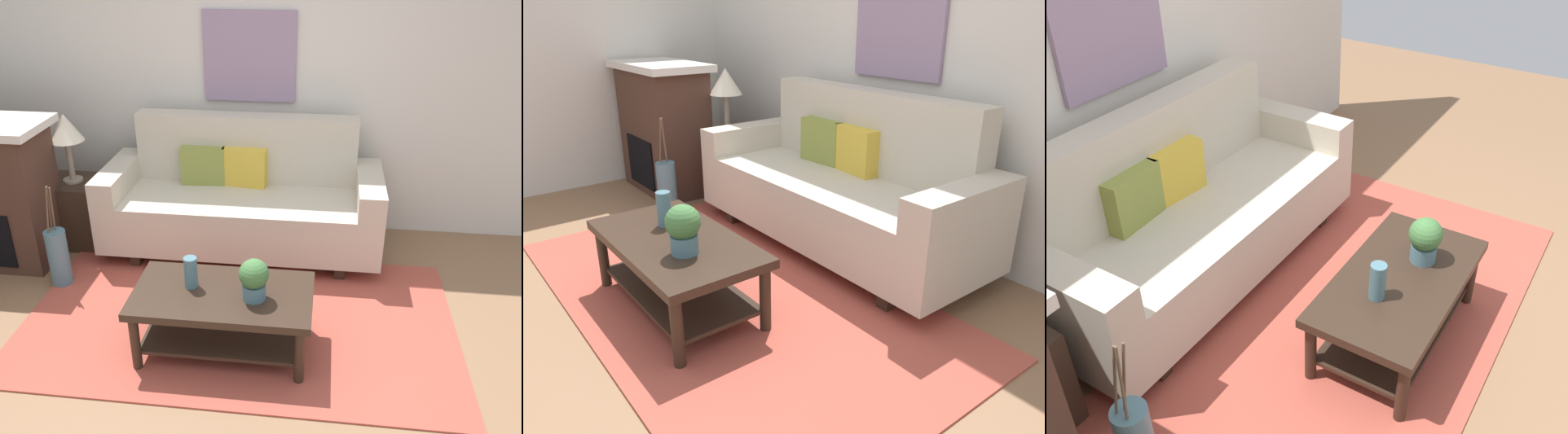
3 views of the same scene
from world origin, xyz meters
TOP-DOWN VIEW (x-y plane):
  - ground_plane at (0.00, 0.00)m, footprint 9.18×9.18m
  - wall_back at (0.00, 2.04)m, footprint 5.18×0.10m
  - area_rug at (0.00, 0.50)m, footprint 2.92×1.68m
  - couch at (-0.12, 1.51)m, footprint 2.22×0.84m
  - throw_pillow_olive at (-0.47, 1.63)m, footprint 0.37×0.15m
  - throw_pillow_mustard at (-0.12, 1.63)m, footprint 0.37×0.16m
  - coffee_table at (-0.05, 0.20)m, footprint 1.10×0.60m
  - tabletop_vase at (-0.25, 0.24)m, footprint 0.08×0.08m
  - potted_plant_tabletop at (0.15, 0.16)m, footprint 0.18×0.18m
  - side_table at (-1.53, 1.45)m, footprint 0.44×0.44m
  - table_lamp at (-1.53, 1.45)m, footprint 0.28×0.28m
  - floor_vase at (-1.40, 0.78)m, footprint 0.15×0.15m
  - floor_vase_branch_a at (-1.38, 0.78)m, footprint 0.05×0.05m
  - floor_vase_branch_b at (-1.41, 0.80)m, footprint 0.05×0.05m
  - floor_vase_branch_c at (-1.41, 0.76)m, footprint 0.05×0.03m
  - framed_painting at (-0.12, 1.97)m, footprint 0.75×0.03m

SIDE VIEW (x-z plane):
  - ground_plane at x=0.00m, z-range 0.00..0.00m
  - area_rug at x=0.00m, z-range 0.00..0.01m
  - floor_vase at x=-1.40m, z-range 0.00..0.45m
  - side_table at x=-1.53m, z-range 0.00..0.56m
  - coffee_table at x=-0.05m, z-range 0.10..0.53m
  - couch at x=-0.12m, z-range -0.11..0.97m
  - tabletop_vase at x=-0.25m, z-range 0.43..0.63m
  - potted_plant_tabletop at x=0.15m, z-range 0.44..0.70m
  - floor_vase_branch_a at x=-1.38m, z-range 0.45..0.81m
  - floor_vase_branch_b at x=-1.41m, z-range 0.45..0.81m
  - floor_vase_branch_c at x=-1.41m, z-range 0.45..0.81m
  - throw_pillow_olive at x=-0.47m, z-range 0.52..0.84m
  - throw_pillow_mustard at x=-0.12m, z-range 0.52..0.84m
  - table_lamp at x=-1.53m, z-range 0.71..1.28m
  - wall_back at x=0.00m, z-range 0.00..2.70m
  - framed_painting at x=-0.12m, z-range 1.14..1.86m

